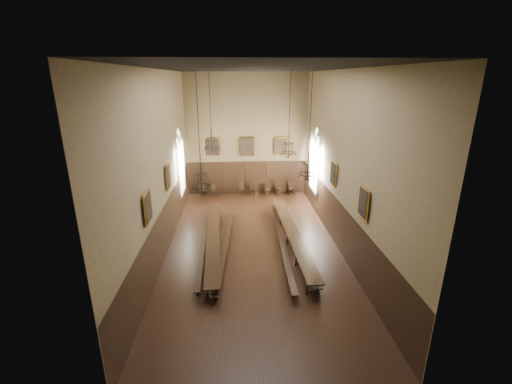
{
  "coord_description": "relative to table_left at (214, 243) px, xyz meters",
  "views": [
    {
      "loc": [
        -0.87,
        -16.42,
        8.62
      ],
      "look_at": [
        0.25,
        1.5,
        2.58
      ],
      "focal_mm": 24.0,
      "sensor_mm": 36.0,
      "label": 1
    }
  ],
  "objects": [
    {
      "name": "portrait_left_0",
      "position": [
        -2.3,
        1.21,
        3.34
      ],
      "size": [
        0.12,
        1.0,
        1.3
      ],
      "color": "gold",
      "rests_on": "wall_left"
    },
    {
      "name": "chair_1",
      "position": [
        -0.48,
        8.7,
        -0.1
      ],
      "size": [
        0.47,
        0.47,
        0.86
      ],
      "rotation": [
        0.0,
        0.0,
        0.29
      ],
      "color": "black",
      "rests_on": "floor"
    },
    {
      "name": "portrait_right_1",
      "position": [
        6.46,
        -3.29,
        3.34
      ],
      "size": [
        0.12,
        1.0,
        1.3
      ],
      "color": "gold",
      "rests_on": "wall_right"
    },
    {
      "name": "window_left",
      "position": [
        -2.35,
        5.71,
        3.04
      ],
      "size": [
        0.2,
        2.2,
        4.6
      ],
      "primitive_type": null,
      "color": "white",
      "rests_on": "wall_left"
    },
    {
      "name": "table_right",
      "position": [
        4.19,
        0.38,
        0.03
      ],
      "size": [
        1.04,
        10.12,
        0.79
      ],
      "rotation": [
        0.0,
        0.0,
        0.03
      ],
      "color": "black",
      "rests_on": "floor"
    },
    {
      "name": "window_right",
      "position": [
        6.51,
        5.71,
        3.04
      ],
      "size": [
        0.2,
        2.2,
        4.6
      ],
      "primitive_type": null,
      "color": "white",
      "rests_on": "wall_right"
    },
    {
      "name": "portrait_back_2",
      "position": [
        4.68,
        9.09,
        3.34
      ],
      "size": [
        1.1,
        0.12,
        1.4
      ],
      "color": "gold",
      "rests_on": "wall_back"
    },
    {
      "name": "wall_back",
      "position": [
        2.08,
        9.22,
        4.14
      ],
      "size": [
        9.0,
        0.02,
        9.0
      ],
      "primitive_type": "cube",
      "color": "#786A4A",
      "rests_on": "ground"
    },
    {
      "name": "chair_3",
      "position": [
        1.7,
        8.75,
        -0.07
      ],
      "size": [
        0.54,
        0.54,
        0.98
      ],
      "rotation": [
        0.0,
        0.0,
        0.28
      ],
      "color": "black",
      "rests_on": "floor"
    },
    {
      "name": "wall_left",
      "position": [
        -2.43,
        0.21,
        4.14
      ],
      "size": [
        0.02,
        18.0,
        9.0
      ],
      "primitive_type": "cube",
      "color": "#786A4A",
      "rests_on": "ground"
    },
    {
      "name": "chandelier_front_right",
      "position": [
        4.4,
        -1.81,
        4.51
      ],
      "size": [
        0.8,
        0.8,
        4.59
      ],
      "color": "black",
      "rests_on": "ceiling"
    },
    {
      "name": "table_left",
      "position": [
        0.0,
        0.0,
        0.0
      ],
      "size": [
        1.03,
        9.34,
        0.73
      ],
      "rotation": [
        0.0,
        0.0,
        0.04
      ],
      "color": "black",
      "rests_on": "floor"
    },
    {
      "name": "portrait_back_1",
      "position": [
        2.08,
        9.09,
        3.34
      ],
      "size": [
        1.1,
        0.12,
        1.4
      ],
      "color": "gold",
      "rests_on": "wall_back"
    },
    {
      "name": "chandelier_back_left",
      "position": [
        -0.11,
        3.19,
        4.71
      ],
      "size": [
        0.87,
        0.87,
        4.36
      ],
      "color": "black",
      "rests_on": "ceiling"
    },
    {
      "name": "portrait_left_1",
      "position": [
        -2.3,
        -3.29,
        3.34
      ],
      "size": [
        0.12,
        1.0,
        1.3
      ],
      "color": "gold",
      "rests_on": "wall_left"
    },
    {
      "name": "portrait_right_0",
      "position": [
        6.46,
        1.21,
        3.34
      ],
      "size": [
        0.12,
        1.0,
        1.3
      ],
      "color": "gold",
      "rests_on": "wall_right"
    },
    {
      "name": "bench_left_inner",
      "position": [
        0.63,
        0.04,
        -0.09
      ],
      "size": [
        0.9,
        9.6,
        0.43
      ],
      "rotation": [
        0.0,
        0.0,
        -0.06
      ],
      "color": "black",
      "rests_on": "floor"
    },
    {
      "name": "wall_front",
      "position": [
        2.08,
        -8.8,
        4.14
      ],
      "size": [
        9.0,
        0.02,
        9.0
      ],
      "primitive_type": "cube",
      "color": "#786A4A",
      "rests_on": "ground"
    },
    {
      "name": "chair_5",
      "position": [
        3.65,
        8.7,
        -0.1
      ],
      "size": [
        0.42,
        0.42,
        0.88
      ],
      "rotation": [
        0.0,
        0.0,
        0.09
      ],
      "color": "black",
      "rests_on": "floor"
    },
    {
      "name": "floor",
      "position": [
        2.08,
        0.21,
        -0.37
      ],
      "size": [
        9.0,
        18.0,
        0.02
      ],
      "primitive_type": "cube",
      "color": "black",
      "rests_on": "ground"
    },
    {
      "name": "bench_right_outer",
      "position": [
        4.63,
        0.41,
        -0.08
      ],
      "size": [
        0.48,
        9.73,
        0.44
      ],
      "rotation": [
        0.0,
        0.0,
        -0.02
      ],
      "color": "black",
      "rests_on": "floor"
    },
    {
      "name": "portrait_back_0",
      "position": [
        -0.52,
        9.09,
        3.34
      ],
      "size": [
        1.1,
        0.12,
        1.4
      ],
      "color": "gold",
      "rests_on": "wall_back"
    },
    {
      "name": "chandelier_front_left",
      "position": [
        -0.2,
        -2.55,
        4.28
      ],
      "size": [
        0.82,
        0.82,
        4.84
      ],
      "color": "black",
      "rests_on": "ceiling"
    },
    {
      "name": "bench_right_inner",
      "position": [
        3.59,
        0.11,
        -0.08
      ],
      "size": [
        0.54,
        9.93,
        0.45
      ],
      "rotation": [
        0.0,
        0.0,
        -0.02
      ],
      "color": "black",
      "rests_on": "floor"
    },
    {
      "name": "chair_7",
      "position": [
        5.53,
        8.68,
        -0.06
      ],
      "size": [
        0.44,
        0.44,
        1.0
      ],
      "rotation": [
        0.0,
        0.0,
        0.0
      ],
      "color": "black",
      "rests_on": "floor"
    },
    {
      "name": "wainscot_panelling",
      "position": [
        2.08,
        0.21,
        0.89
      ],
      "size": [
        9.0,
        18.0,
        2.5
      ],
      "primitive_type": null,
      "color": "black",
      "rests_on": "floor"
    },
    {
      "name": "chair_6",
      "position": [
        4.47,
        8.79,
        -0.06
      ],
      "size": [
        0.47,
        0.47,
        0.99
      ],
      "rotation": [
        0.0,
        0.0,
        -0.07
      ],
      "color": "black",
      "rests_on": "floor"
    },
    {
      "name": "bench_left_outer",
      "position": [
        -0.56,
        0.32,
        -0.09
      ],
      "size": [
        0.51,
        9.4,
        0.42
      ],
      "rotation": [
        0.0,
        0.0,
        0.02
      ],
      "color": "black",
      "rests_on": "floor"
    },
    {
      "name": "wall_right",
      "position": [
        6.59,
        0.21,
        4.14
      ],
      "size": [
        0.02,
        18.0,
        9.0
      ],
      "primitive_type": "cube",
      "color": "#786A4A",
      "rests_on": "ground"
    },
    {
      "name": "chair_4",
      "position": [
        2.5,
        8.72,
        -0.06
      ],
      "size": [
        0.53,
        0.53,
        1.0
      ],
      "rotation": [
        0.0,
        0.0,
        -0.21
      ],
      "color": "black",
      "rests_on": "floor"
    },
    {
      "name": "chandelier_back_right",
      "position": [
        4.18,
        2.42,
        4.55
      ],
      "size": [
        0.84,
        0.84,
        4.53
      ],
      "color": "black",
      "rests_on": "ceiling"
    },
    {
      "name": "ceiling",
      "position": [
        2.08,
        0.21,
        8.65
      ],
      "size": [
        9.0,
        18.0,
        0.02
      ],
      "primitive_type": "cube",
      "color": "black",
      "rests_on": "ground"
    },
    {
      "name": "chair_0",
      "position": [
        -1.34,
        8.79,
        -0.08
      ],
      "size": [
        0.51,
        0.51,
        0.95
      ],
      "rotation": [
        0.0,
        0.0,
        0.25
      ],
      "color": "black",
      "rests_on": "floor"
    }
  ]
}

